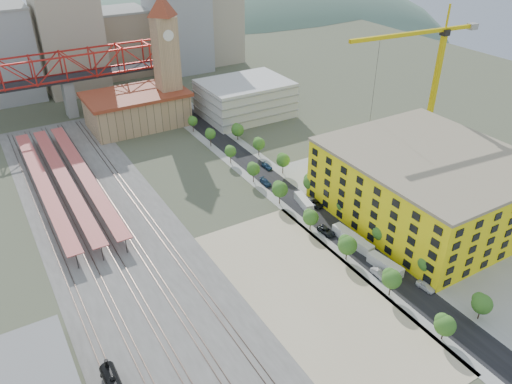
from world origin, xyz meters
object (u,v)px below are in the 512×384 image
site_trailer_b (357,243)px  site_trailer_a (385,265)px  site_trailer_d (304,202)px  site_trailer_c (348,236)px  car_0 (386,280)px  clock_tower (165,48)px  construction_building (427,185)px  tower_crane (430,70)px

site_trailer_b → site_trailer_a: bearing=-96.7°
site_trailer_a → site_trailer_d: size_ratio=1.06×
site_trailer_a → site_trailer_c: (0.00, 13.77, 0.02)m
site_trailer_b → car_0: bearing=-108.9°
clock_tower → site_trailer_c: bearing=-85.4°
clock_tower → site_trailer_a: size_ratio=5.52×
site_trailer_c → car_0: bearing=-103.4°
car_0 → construction_building: bearing=28.6°
tower_crane → site_trailer_c: bearing=-153.5°
site_trailer_b → site_trailer_c: (0.00, 3.62, 0.02)m
clock_tower → tower_crane: size_ratio=1.04×
site_trailer_b → site_trailer_c: 3.62m
site_trailer_d → clock_tower: bearing=107.1°
tower_crane → site_trailer_a: bearing=-142.3°
tower_crane → site_trailer_b: tower_crane is taller
clock_tower → car_0: (5.00, -116.44, -28.04)m
construction_building → tower_crane: size_ratio=1.01×
site_trailer_c → car_0: size_ratio=2.47×
site_trailer_b → tower_crane: bearing=23.0°
tower_crane → site_trailer_c: 63.08m
tower_crane → site_trailer_b: 64.60m
clock_tower → site_trailer_a: clock_tower is taller
site_trailer_a → tower_crane: bearing=31.0°
construction_building → car_0: 34.47m
construction_building → site_trailer_a: construction_building is taller
construction_building → site_trailer_d: size_ratio=5.71×
construction_building → site_trailer_c: 27.25m
site_trailer_d → car_0: size_ratio=2.29×
construction_building → clock_tower: bearing=108.8°
construction_building → site_trailer_d: construction_building is taller
construction_building → site_trailer_d: bearing=141.5°
site_trailer_a → clock_tower: bearing=87.3°
site_trailer_a → car_0: bearing=-135.8°
clock_tower → site_trailer_b: size_ratio=5.50×
site_trailer_c → car_0: (-3.00, -17.47, -0.65)m
site_trailer_c → site_trailer_d: size_ratio=1.08×
car_0 → site_trailer_a: bearing=50.0°
site_trailer_a → site_trailer_c: site_trailer_c is taller
site_trailer_c → site_trailer_d: site_trailer_c is taller
tower_crane → site_trailer_a: 69.67m
site_trailer_c → site_trailer_a: bearing=-93.6°
clock_tower → site_trailer_b: 106.49m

